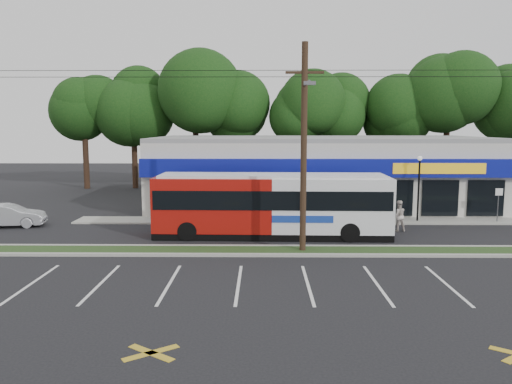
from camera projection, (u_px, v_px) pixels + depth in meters
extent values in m
plane|color=black|center=(240.00, 257.00, 23.41)|extent=(120.00, 120.00, 0.00)
cube|color=#203616|center=(241.00, 251.00, 24.39)|extent=(40.00, 1.60, 0.12)
cube|color=#9E9E93|center=(240.00, 255.00, 23.55)|extent=(40.00, 0.25, 0.14)
cube|color=#9E9E93|center=(242.00, 246.00, 25.23)|extent=(40.00, 0.25, 0.14)
cube|color=#9E9E93|center=(323.00, 221.00, 32.27)|extent=(32.00, 2.20, 0.10)
cube|color=beige|center=(319.00, 173.00, 38.88)|extent=(25.00, 12.00, 5.00)
cube|color=#101896|center=(330.00, 168.00, 32.57)|extent=(25.00, 0.50, 1.20)
cube|color=black|center=(330.00, 198.00, 33.02)|extent=(24.00, 0.12, 2.40)
cube|color=gold|center=(439.00, 168.00, 32.22)|extent=(6.00, 0.06, 0.70)
cube|color=gray|center=(320.00, 139.00, 38.53)|extent=(25.00, 12.00, 0.30)
cylinder|color=black|center=(304.00, 150.00, 23.71)|extent=(0.30, 0.30, 10.00)
cube|color=black|center=(305.00, 72.00, 23.24)|extent=(1.80, 0.12, 0.12)
cylinder|color=#59595E|center=(307.00, 83.00, 22.13)|extent=(0.10, 2.40, 0.10)
cube|color=#59595E|center=(310.00, 83.00, 20.85)|extent=(0.50, 0.25, 0.15)
cylinder|color=black|center=(240.00, 70.00, 23.26)|extent=(50.00, 0.02, 0.02)
cylinder|color=black|center=(241.00, 77.00, 23.30)|extent=(50.00, 0.02, 0.02)
cylinder|color=black|center=(418.00, 191.00, 31.75)|extent=(0.12, 0.12, 4.00)
sphere|color=silver|center=(420.00, 158.00, 31.47)|extent=(0.30, 0.30, 0.30)
cylinder|color=#59595E|center=(498.00, 206.00, 31.61)|extent=(0.06, 0.06, 2.20)
cube|color=white|center=(499.00, 192.00, 31.44)|extent=(0.45, 0.04, 0.45)
cylinder|color=black|center=(89.00, 160.00, 48.99)|extent=(0.56, 0.56, 5.72)
sphere|color=black|center=(86.00, 102.00, 48.26)|extent=(6.76, 6.76, 6.76)
cylinder|color=black|center=(140.00, 160.00, 48.93)|extent=(0.56, 0.56, 5.72)
sphere|color=black|center=(138.00, 102.00, 48.20)|extent=(6.76, 6.76, 6.76)
cylinder|color=black|center=(190.00, 160.00, 48.88)|extent=(0.56, 0.56, 5.72)
sphere|color=black|center=(189.00, 102.00, 48.15)|extent=(6.76, 6.76, 6.76)
cylinder|color=black|center=(241.00, 160.00, 48.82)|extent=(0.56, 0.56, 5.72)
sphere|color=black|center=(241.00, 102.00, 48.09)|extent=(6.76, 6.76, 6.76)
cylinder|color=black|center=(292.00, 160.00, 48.76)|extent=(0.56, 0.56, 5.72)
sphere|color=black|center=(293.00, 102.00, 48.03)|extent=(6.76, 6.76, 6.76)
cylinder|color=black|center=(343.00, 160.00, 48.71)|extent=(0.56, 0.56, 5.72)
sphere|color=black|center=(345.00, 102.00, 47.98)|extent=(6.76, 6.76, 6.76)
cylinder|color=black|center=(395.00, 160.00, 48.65)|extent=(0.56, 0.56, 5.72)
sphere|color=black|center=(397.00, 102.00, 47.92)|extent=(6.76, 6.76, 6.76)
cylinder|color=black|center=(446.00, 160.00, 48.60)|extent=(0.56, 0.56, 5.72)
sphere|color=black|center=(449.00, 102.00, 47.87)|extent=(6.76, 6.76, 6.76)
cylinder|color=black|center=(498.00, 160.00, 48.54)|extent=(0.56, 0.56, 5.72)
sphere|color=black|center=(501.00, 102.00, 47.81)|extent=(6.76, 6.76, 6.76)
cube|color=#9B110B|center=(214.00, 203.00, 27.72)|extent=(6.54, 2.85, 2.97)
cube|color=white|center=(331.00, 204.00, 27.50)|extent=(6.54, 2.85, 2.97)
cube|color=black|center=(272.00, 233.00, 27.82)|extent=(13.01, 2.95, 0.38)
cube|color=black|center=(272.00, 197.00, 27.56)|extent=(12.75, 3.05, 1.03)
cube|color=black|center=(390.00, 201.00, 27.36)|extent=(0.11, 2.29, 1.51)
cube|color=#193899|center=(303.00, 219.00, 26.28)|extent=(3.24, 0.11, 0.38)
cube|color=white|center=(272.00, 176.00, 27.41)|extent=(12.35, 2.72, 0.19)
cylinder|color=black|center=(187.00, 231.00, 26.72)|extent=(1.04, 0.33, 1.04)
cylinder|color=black|center=(195.00, 223.00, 29.16)|extent=(1.04, 0.33, 1.04)
cylinder|color=black|center=(350.00, 232.00, 26.42)|extent=(1.04, 0.33, 1.04)
cylinder|color=black|center=(343.00, 224.00, 28.86)|extent=(1.04, 0.33, 1.04)
imported|color=black|center=(353.00, 214.00, 30.66)|extent=(4.73, 2.29, 1.56)
imported|color=#A2A3A9|center=(8.00, 216.00, 30.41)|extent=(4.41, 2.22, 1.39)
imported|color=beige|center=(304.00, 217.00, 29.21)|extent=(0.68, 0.52, 1.68)
imported|color=beige|center=(398.00, 216.00, 29.14)|extent=(0.95, 0.78, 1.82)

